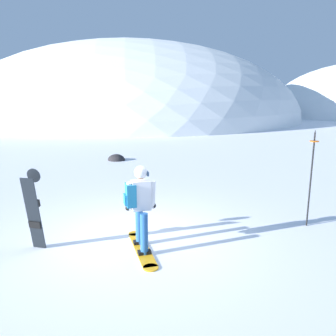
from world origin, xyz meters
TOP-DOWN VIEW (x-y plane):
  - ground_plane at (0.00, 0.00)m, footprint 300.00×300.00m
  - ridge_peak_main at (-11.44, 30.65)m, footprint 36.81×33.13m
  - snowboarder_main at (0.31, -0.50)m, footprint 1.05×1.64m
  - spare_snowboard at (-1.70, -0.98)m, footprint 0.28×0.27m
  - piste_marker_near at (3.70, 1.63)m, footprint 0.20×0.20m
  - rock_dark at (-3.55, 7.78)m, footprint 0.79×0.67m

SIDE VIEW (x-z plane):
  - ground_plane at x=0.00m, z-range 0.00..0.00m
  - ridge_peak_main at x=-11.44m, z-range -8.22..8.22m
  - rock_dark at x=-3.55m, z-range -0.28..0.28m
  - spare_snowboard at x=-1.70m, z-range 0.01..1.66m
  - snowboarder_main at x=0.31m, z-range 0.06..1.78m
  - piste_marker_near at x=3.70m, z-range 0.15..2.41m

